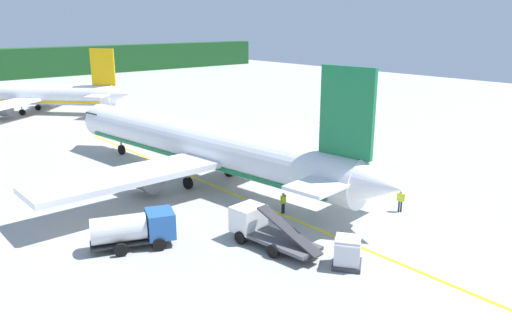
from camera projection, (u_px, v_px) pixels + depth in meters
The scene contains 9 objects.
airliner_foreground at pixel (202, 146), 47.11m from camera, with size 34.51×41.72×11.90m.
airliner_mid_apron at pixel (24, 95), 82.56m from camera, with size 27.74×29.91×10.68m.
service_truck_fuel at pixel (135, 228), 33.47m from camera, with size 5.90×3.83×2.40m.
service_truck_baggage at pixel (261, 227), 34.18m from camera, with size 2.94×7.28×2.76m.
cargo_container_near at pixel (347, 252), 30.89m from camera, with size 2.46×2.46×2.08m.
crew_marshaller at pixel (113, 175), 46.27m from camera, with size 0.63×0.27×1.74m.
crew_loader_left at pixel (283, 201), 39.49m from camera, with size 0.63×0.24×1.74m.
crew_loader_right at pixel (401, 199), 39.83m from camera, with size 0.37×0.60×1.79m.
apron_guide_line at pixel (229, 192), 44.66m from camera, with size 0.30×60.00×0.01m, color yellow.
Camera 1 is at (-7.61, -16.06, 14.93)m, focal length 34.70 mm.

